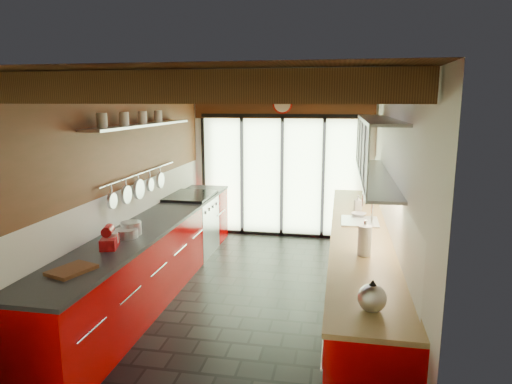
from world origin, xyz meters
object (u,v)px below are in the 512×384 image
stand_mixer (110,239)px  paper_towel (365,241)px  kettle (372,296)px  soap_bottle (358,203)px  bowl (359,215)px

stand_mixer → paper_towel: paper_towel is taller
kettle → soap_bottle: (-0.00, 3.13, -0.00)m
kettle → soap_bottle: size_ratio=1.28×
stand_mixer → soap_bottle: 3.33m
stand_mixer → bowl: 3.12m
paper_towel → bowl: bearing=90.0°
soap_bottle → kettle: bearing=-90.0°
stand_mixer → paper_towel: bearing=5.2°
kettle → paper_towel: bearing=90.0°
kettle → paper_towel: paper_towel is taller
kettle → bowl: 2.78m
stand_mixer → bowl: bearing=35.4°
paper_towel → bowl: size_ratio=1.86×
stand_mixer → kettle: size_ratio=1.10×
stand_mixer → kettle: (2.54, -0.98, 0.01)m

